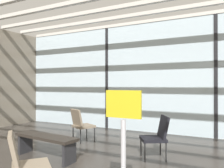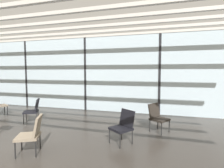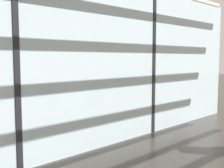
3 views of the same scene
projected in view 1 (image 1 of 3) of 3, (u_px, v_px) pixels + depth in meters
name	position (u px, v px, depth m)	size (l,w,h in m)	color
glass_curtain_wall	(216.00, 76.00, 6.46)	(14.00, 0.08, 3.51)	silver
window_mullion_0	(107.00, 78.00, 8.08)	(0.10, 0.12, 3.51)	black
window_mullion_1	(216.00, 76.00, 6.46)	(0.10, 0.12, 3.51)	black
lounge_chair_0	(24.00, 161.00, 3.05)	(0.70, 0.71, 0.87)	#7F705B
lounge_chair_3	(157.00, 134.00, 4.68)	(0.70, 0.68, 0.87)	black
lounge_chair_5	(81.00, 123.00, 6.09)	(0.66, 0.68, 0.87)	#7F705B
waiting_bench	(46.00, 140.00, 4.70)	(1.53, 0.56, 0.47)	#28231E
info_sign	(123.00, 156.00, 2.64)	(0.44, 0.32, 1.44)	#333333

